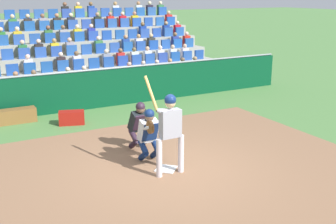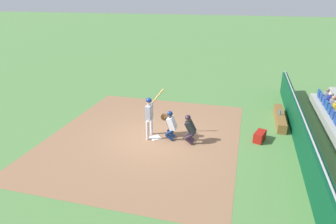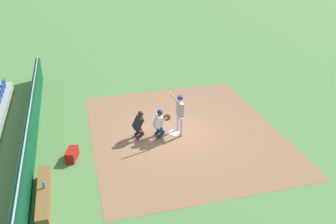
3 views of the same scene
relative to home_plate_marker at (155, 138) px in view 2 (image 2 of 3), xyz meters
The scene contains 10 objects.
ground_plane 0.02m from the home_plate_marker, ahead, with size 160.00×160.00×0.00m, color #508041.
infield_dirt_patch 0.50m from the home_plate_marker, 90.00° to the left, with size 9.52×8.11×0.01m, color #8C6447.
home_plate_marker is the anchor object (origin of this frame).
batter_at_plate 1.16m from the home_plate_marker, 78.69° to the left, with size 0.69×0.70×2.17m.
catcher_crouching 0.97m from the home_plate_marker, 80.63° to the right, with size 0.46×0.71×1.31m.
home_plate_umpire 1.66m from the home_plate_marker, 91.50° to the right, with size 0.48×0.50×1.27m.
dugout_wall 5.95m from the home_plate_marker, 90.00° to the right, with size 16.66×0.24×1.37m.
dugout_bench 6.26m from the home_plate_marker, 59.03° to the right, with size 2.87×0.40×0.44m, color brown.
water_bottle_on_bench 6.18m from the home_plate_marker, 59.89° to the right, with size 0.07×0.07×0.23m, color blue.
equipment_duffel_bag 4.48m from the home_plate_marker, 78.28° to the right, with size 0.76×0.36×0.42m, color maroon.
Camera 2 is at (-11.02, -3.54, 5.87)m, focal length 31.63 mm.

